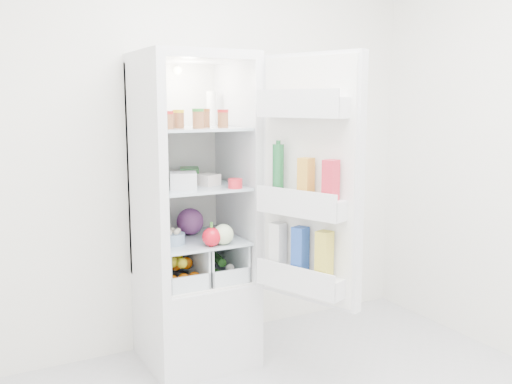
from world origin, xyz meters
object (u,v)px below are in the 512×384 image
red_cabbage (190,222)px  fridge_door (308,187)px  refrigerator (192,249)px  mushroom_bowl (173,239)px

red_cabbage → fridge_door: 0.81m
red_cabbage → fridge_door: fridge_door is taller
refrigerator → mushroom_bowl: 0.24m
mushroom_bowl → fridge_door: bearing=-39.9°
refrigerator → fridge_door: bearing=-56.6°
refrigerator → fridge_door: (0.41, -0.62, 0.43)m
refrigerator → fridge_door: 0.85m
refrigerator → red_cabbage: (0.01, 0.03, 0.16)m
red_cabbage → refrigerator: bearing=-100.8°
mushroom_bowl → fridge_door: fridge_door is taller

